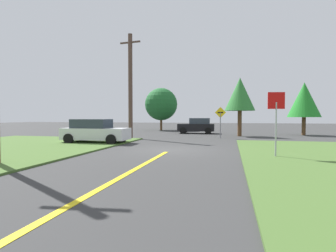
{
  "coord_description": "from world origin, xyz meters",
  "views": [
    {
      "loc": [
        3.15,
        -14.06,
        1.81
      ],
      "look_at": [
        -0.79,
        2.75,
        1.18
      ],
      "focal_mm": 28.53,
      "sensor_mm": 36.0,
      "label": 1
    }
  ],
  "objects_px": {
    "utility_pole_mid": "(130,85)",
    "oak_tree_right": "(240,95)",
    "parked_car_near_building": "(95,131)",
    "stop_sign": "(276,112)",
    "pine_tree_center": "(161,104)",
    "oak_tree_left": "(304,100)",
    "car_approaching_junction": "(197,126)",
    "direction_sign": "(220,119)"
  },
  "relations": [
    {
      "from": "utility_pole_mid",
      "to": "oak_tree_right",
      "type": "relative_size",
      "value": 1.6
    },
    {
      "from": "parked_car_near_building",
      "to": "utility_pole_mid",
      "type": "xyz_separation_m",
      "value": [
        0.88,
        4.34,
        3.54
      ]
    },
    {
      "from": "stop_sign",
      "to": "pine_tree_center",
      "type": "xyz_separation_m",
      "value": [
        -10.77,
        21.5,
        1.39
      ]
    },
    {
      "from": "stop_sign",
      "to": "oak_tree_right",
      "type": "distance_m",
      "value": 12.97
    },
    {
      "from": "oak_tree_left",
      "to": "oak_tree_right",
      "type": "xyz_separation_m",
      "value": [
        -6.02,
        -2.67,
        0.42
      ]
    },
    {
      "from": "stop_sign",
      "to": "parked_car_near_building",
      "type": "relative_size",
      "value": 0.65
    },
    {
      "from": "oak_tree_right",
      "to": "oak_tree_left",
      "type": "bearing_deg",
      "value": 23.92
    },
    {
      "from": "car_approaching_junction",
      "to": "oak_tree_right",
      "type": "height_order",
      "value": "oak_tree_right"
    },
    {
      "from": "oak_tree_left",
      "to": "pine_tree_center",
      "type": "distance_m",
      "value": 16.8
    },
    {
      "from": "car_approaching_junction",
      "to": "pine_tree_center",
      "type": "distance_m",
      "value": 8.22
    },
    {
      "from": "stop_sign",
      "to": "parked_car_near_building",
      "type": "bearing_deg",
      "value": -30.91
    },
    {
      "from": "direction_sign",
      "to": "pine_tree_center",
      "type": "distance_m",
      "value": 14.04
    },
    {
      "from": "car_approaching_junction",
      "to": "utility_pole_mid",
      "type": "distance_m",
      "value": 9.49
    },
    {
      "from": "parked_car_near_building",
      "to": "oak_tree_right",
      "type": "relative_size",
      "value": 0.83
    },
    {
      "from": "utility_pole_mid",
      "to": "oak_tree_left",
      "type": "xyz_separation_m",
      "value": [
        14.85,
        7.12,
        -0.98
      ]
    },
    {
      "from": "car_approaching_junction",
      "to": "pine_tree_center",
      "type": "bearing_deg",
      "value": -48.82
    },
    {
      "from": "stop_sign",
      "to": "oak_tree_right",
      "type": "bearing_deg",
      "value": -95.67
    },
    {
      "from": "parked_car_near_building",
      "to": "oak_tree_left",
      "type": "bearing_deg",
      "value": 35.26
    },
    {
      "from": "oak_tree_left",
      "to": "pine_tree_center",
      "type": "relative_size",
      "value": 0.92
    },
    {
      "from": "stop_sign",
      "to": "direction_sign",
      "type": "relative_size",
      "value": 1.11
    },
    {
      "from": "direction_sign",
      "to": "oak_tree_right",
      "type": "height_order",
      "value": "oak_tree_right"
    },
    {
      "from": "oak_tree_right",
      "to": "parked_car_near_building",
      "type": "bearing_deg",
      "value": -137.81
    },
    {
      "from": "direction_sign",
      "to": "parked_car_near_building",
      "type": "bearing_deg",
      "value": -142.83
    },
    {
      "from": "utility_pole_mid",
      "to": "direction_sign",
      "type": "relative_size",
      "value": 3.3
    },
    {
      "from": "pine_tree_center",
      "to": "stop_sign",
      "type": "bearing_deg",
      "value": -63.39
    },
    {
      "from": "stop_sign",
      "to": "utility_pole_mid",
      "type": "bearing_deg",
      "value": -50.63
    },
    {
      "from": "parked_car_near_building",
      "to": "oak_tree_left",
      "type": "relative_size",
      "value": 0.88
    },
    {
      "from": "pine_tree_center",
      "to": "oak_tree_right",
      "type": "bearing_deg",
      "value": -41.98
    },
    {
      "from": "oak_tree_left",
      "to": "oak_tree_right",
      "type": "distance_m",
      "value": 6.6
    },
    {
      "from": "parked_car_near_building",
      "to": "direction_sign",
      "type": "distance_m",
      "value": 10.17
    },
    {
      "from": "stop_sign",
      "to": "oak_tree_right",
      "type": "height_order",
      "value": "oak_tree_right"
    },
    {
      "from": "oak_tree_left",
      "to": "pine_tree_center",
      "type": "height_order",
      "value": "pine_tree_center"
    },
    {
      "from": "stop_sign",
      "to": "direction_sign",
      "type": "xyz_separation_m",
      "value": [
        -2.73,
        10.13,
        -0.39
      ]
    },
    {
      "from": "utility_pole_mid",
      "to": "direction_sign",
      "type": "height_order",
      "value": "utility_pole_mid"
    },
    {
      "from": "oak_tree_left",
      "to": "pine_tree_center",
      "type": "bearing_deg",
      "value": 158.99
    },
    {
      "from": "stop_sign",
      "to": "oak_tree_right",
      "type": "xyz_separation_m",
      "value": [
        -1.1,
        12.8,
        1.79
      ]
    },
    {
      "from": "utility_pole_mid",
      "to": "car_approaching_junction",
      "type": "bearing_deg",
      "value": 58.72
    },
    {
      "from": "oak_tree_left",
      "to": "utility_pole_mid",
      "type": "bearing_deg",
      "value": -154.37
    },
    {
      "from": "parked_car_near_building",
      "to": "oak_tree_left",
      "type": "distance_m",
      "value": 19.63
    },
    {
      "from": "direction_sign",
      "to": "oak_tree_right",
      "type": "bearing_deg",
      "value": 58.66
    },
    {
      "from": "direction_sign",
      "to": "oak_tree_right",
      "type": "xyz_separation_m",
      "value": [
        1.63,
        2.68,
        2.18
      ]
    },
    {
      "from": "stop_sign",
      "to": "car_approaching_junction",
      "type": "xyz_separation_m",
      "value": [
        -5.36,
        15.87,
        -1.19
      ]
    }
  ]
}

